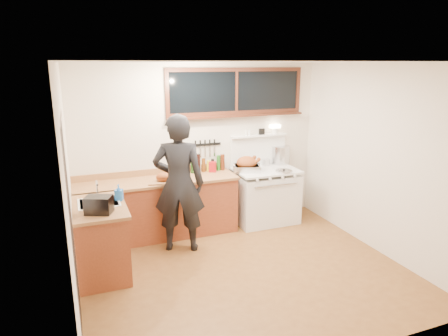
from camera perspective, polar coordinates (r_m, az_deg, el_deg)
name	(u,v)px	position (r m, az deg, el deg)	size (l,w,h in m)	color
ground_plane	(244,271)	(5.33, 2.87, -14.44)	(4.00, 3.50, 0.02)	brown
room_shell	(246,145)	(4.74, 3.13, 3.35)	(4.10, 3.60, 2.65)	beige
counter_back	(158,208)	(6.18, -9.45, -5.64)	(2.44, 0.64, 1.00)	brown
counter_left	(101,239)	(5.32, -17.22, -9.61)	(0.64, 1.09, 0.90)	brown
sink_unit	(99,207)	(5.24, -17.39, -5.32)	(0.50, 0.45, 0.37)	white
vintage_stove	(265,194)	(6.70, 5.89, -3.77)	(1.02, 0.74, 1.58)	white
back_window	(237,97)	(6.49, 1.81, 10.12)	(2.32, 0.13, 0.77)	black
left_doorway	(72,231)	(3.99, -20.84, -8.37)	(0.02, 1.04, 2.17)	black
knife_strip	(206,145)	(6.42, -2.55, 3.28)	(0.46, 0.03, 0.28)	black
man	(179,184)	(5.55, -6.46, -2.25)	(0.83, 0.68, 1.94)	black
soap_bottle	(119,192)	(5.22, -14.80, -3.39)	(0.12, 0.12, 0.21)	blue
toaster	(99,205)	(4.85, -17.45, -5.04)	(0.35, 0.30, 0.20)	black
cutting_board	(165,178)	(5.89, -8.49, -1.49)	(0.51, 0.43, 0.15)	#96653B
roast_turkey	(247,165)	(6.43, 3.30, 0.45)	(0.50, 0.44, 0.25)	silver
stockpot	(280,155)	(6.98, 8.04, 1.91)	(0.40, 0.40, 0.31)	silver
saucepan	(266,162)	(6.82, 5.98, 0.82)	(0.15, 0.27, 0.11)	silver
pot_lid	(284,171)	(6.47, 8.57, -0.41)	(0.34, 0.34, 0.04)	silver
coffee_tin	(212,167)	(6.37, -1.66, 0.17)	(0.14, 0.13, 0.17)	maroon
pitcher	(198,167)	(6.38, -3.75, 0.19)	(0.09, 0.09, 0.17)	white
bottle_cluster	(207,164)	(6.39, -2.42, 0.60)	(0.57, 0.07, 0.30)	black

